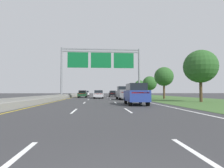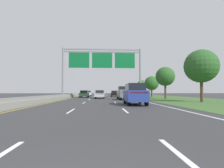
{
  "view_description": "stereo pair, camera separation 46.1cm",
  "coord_description": "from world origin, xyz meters",
  "px_view_note": "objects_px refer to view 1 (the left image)",
  "views": [
    {
      "loc": [
        -0.23,
        -1.8,
        1.31
      ],
      "look_at": [
        1.58,
        21.31,
        2.31
      ],
      "focal_mm": 28.52,
      "sensor_mm": 36.0,
      "label": 1
    },
    {
      "loc": [
        0.23,
        -1.83,
        1.31
      ],
      "look_at": [
        1.58,
        21.31,
        2.31
      ],
      "focal_mm": 28.52,
      "sensor_mm": 36.0,
      "label": 2
    }
  ],
  "objects_px": {
    "car_white_left_lane_sedan": "(86,93)",
    "car_black_right_lane_sedan": "(113,93)",
    "car_silver_centre_lane_sedan": "(99,94)",
    "roadside_tree_distant": "(140,85)",
    "car_darkgreen_left_lane_sedan": "(83,94)",
    "pickup_truck_grey": "(123,93)",
    "roadside_tree_far": "(150,83)",
    "roadside_tree_mid": "(164,77)",
    "roadside_tree_near": "(200,67)",
    "car_blue_right_lane_suv": "(136,94)",
    "overhead_sign_gantry": "(101,63)"
  },
  "relations": [
    {
      "from": "car_white_left_lane_sedan",
      "to": "car_black_right_lane_sedan",
      "type": "relative_size",
      "value": 1.0
    },
    {
      "from": "car_silver_centre_lane_sedan",
      "to": "roadside_tree_distant",
      "type": "distance_m",
      "value": 31.28
    },
    {
      "from": "car_darkgreen_left_lane_sedan",
      "to": "pickup_truck_grey",
      "type": "bearing_deg",
      "value": -143.8
    },
    {
      "from": "car_silver_centre_lane_sedan",
      "to": "roadside_tree_far",
      "type": "height_order",
      "value": "roadside_tree_far"
    },
    {
      "from": "roadside_tree_mid",
      "to": "roadside_tree_far",
      "type": "height_order",
      "value": "roadside_tree_mid"
    },
    {
      "from": "pickup_truck_grey",
      "to": "roadside_tree_near",
      "type": "relative_size",
      "value": 0.82
    },
    {
      "from": "pickup_truck_grey",
      "to": "car_white_left_lane_sedan",
      "type": "xyz_separation_m",
      "value": [
        -7.78,
        24.65,
        -0.26
      ]
    },
    {
      "from": "roadside_tree_near",
      "to": "roadside_tree_distant",
      "type": "bearing_deg",
      "value": 87.6
    },
    {
      "from": "car_darkgreen_left_lane_sedan",
      "to": "roadside_tree_distant",
      "type": "xyz_separation_m",
      "value": [
        18.11,
        22.21,
        2.73
      ]
    },
    {
      "from": "car_silver_centre_lane_sedan",
      "to": "roadside_tree_distant",
      "type": "height_order",
      "value": "roadside_tree_distant"
    },
    {
      "from": "car_black_right_lane_sedan",
      "to": "roadside_tree_distant",
      "type": "bearing_deg",
      "value": -33.97
    },
    {
      "from": "roadside_tree_near",
      "to": "pickup_truck_grey",
      "type": "bearing_deg",
      "value": 139.69
    },
    {
      "from": "car_blue_right_lane_suv",
      "to": "roadside_tree_near",
      "type": "bearing_deg",
      "value": -65.16
    },
    {
      "from": "car_black_right_lane_sedan",
      "to": "roadside_tree_near",
      "type": "relative_size",
      "value": 0.67
    },
    {
      "from": "car_darkgreen_left_lane_sedan",
      "to": "roadside_tree_distant",
      "type": "bearing_deg",
      "value": -38.41
    },
    {
      "from": "car_black_right_lane_sedan",
      "to": "roadside_tree_near",
      "type": "xyz_separation_m",
      "value": [
        9.25,
        -24.89,
        3.7
      ]
    },
    {
      "from": "car_darkgreen_left_lane_sedan",
      "to": "roadside_tree_far",
      "type": "bearing_deg",
      "value": -74.6
    },
    {
      "from": "car_darkgreen_left_lane_sedan",
      "to": "roadside_tree_distant",
      "type": "relative_size",
      "value": 0.83
    },
    {
      "from": "car_silver_centre_lane_sedan",
      "to": "roadside_tree_near",
      "type": "distance_m",
      "value": 18.59
    },
    {
      "from": "car_white_left_lane_sedan",
      "to": "roadside_tree_mid",
      "type": "xyz_separation_m",
      "value": [
        15.66,
        -22.02,
        3.26
      ]
    },
    {
      "from": "pickup_truck_grey",
      "to": "car_blue_right_lane_suv",
      "type": "bearing_deg",
      "value": 177.03
    },
    {
      "from": "roadside_tree_distant",
      "to": "car_darkgreen_left_lane_sedan",
      "type": "bearing_deg",
      "value": -129.19
    },
    {
      "from": "car_white_left_lane_sedan",
      "to": "pickup_truck_grey",
      "type": "bearing_deg",
      "value": -164.19
    },
    {
      "from": "overhead_sign_gantry",
      "to": "car_white_left_lane_sedan",
      "type": "distance_m",
      "value": 21.47
    },
    {
      "from": "car_silver_centre_lane_sedan",
      "to": "roadside_tree_far",
      "type": "distance_m",
      "value": 16.33
    },
    {
      "from": "pickup_truck_grey",
      "to": "car_darkgreen_left_lane_sedan",
      "type": "xyz_separation_m",
      "value": [
        -7.58,
        10.66,
        -0.26
      ]
    },
    {
      "from": "car_silver_centre_lane_sedan",
      "to": "car_black_right_lane_sedan",
      "type": "bearing_deg",
      "value": -15.88
    },
    {
      "from": "roadside_tree_far",
      "to": "roadside_tree_distant",
      "type": "distance_m",
      "value": 18.0
    },
    {
      "from": "car_blue_right_lane_suv",
      "to": "roadside_tree_distant",
      "type": "distance_m",
      "value": 45.75
    },
    {
      "from": "roadside_tree_near",
      "to": "roadside_tree_far",
      "type": "relative_size",
      "value": 1.27
    },
    {
      "from": "overhead_sign_gantry",
      "to": "car_darkgreen_left_lane_sedan",
      "type": "height_order",
      "value": "overhead_sign_gantry"
    },
    {
      "from": "overhead_sign_gantry",
      "to": "roadside_tree_distant",
      "type": "relative_size",
      "value": 2.81
    },
    {
      "from": "pickup_truck_grey",
      "to": "car_darkgreen_left_lane_sedan",
      "type": "bearing_deg",
      "value": 34.46
    },
    {
      "from": "car_black_right_lane_sedan",
      "to": "roadside_tree_far",
      "type": "relative_size",
      "value": 0.85
    },
    {
      "from": "car_silver_centre_lane_sedan",
      "to": "roadside_tree_far",
      "type": "relative_size",
      "value": 0.85
    },
    {
      "from": "overhead_sign_gantry",
      "to": "car_white_left_lane_sedan",
      "type": "bearing_deg",
      "value": 101.56
    },
    {
      "from": "car_silver_centre_lane_sedan",
      "to": "car_blue_right_lane_suv",
      "type": "relative_size",
      "value": 0.93
    },
    {
      "from": "roadside_tree_near",
      "to": "car_black_right_lane_sedan",
      "type": "bearing_deg",
      "value": 110.37
    },
    {
      "from": "overhead_sign_gantry",
      "to": "car_white_left_lane_sedan",
      "type": "relative_size",
      "value": 3.38
    },
    {
      "from": "car_white_left_lane_sedan",
      "to": "car_blue_right_lane_suv",
      "type": "xyz_separation_m",
      "value": [
        7.37,
        -36.14,
        0.28
      ]
    },
    {
      "from": "roadside_tree_mid",
      "to": "car_silver_centre_lane_sedan",
      "type": "bearing_deg",
      "value": 167.22
    },
    {
      "from": "car_blue_right_lane_suv",
      "to": "roadside_tree_mid",
      "type": "distance_m",
      "value": 16.64
    },
    {
      "from": "car_blue_right_lane_suv",
      "to": "overhead_sign_gantry",
      "type": "bearing_deg",
      "value": 12.97
    },
    {
      "from": "pickup_truck_grey",
      "to": "roadside_tree_near",
      "type": "distance_m",
      "value": 12.1
    },
    {
      "from": "pickup_truck_grey",
      "to": "roadside_tree_mid",
      "type": "xyz_separation_m",
      "value": [
        7.89,
        2.63,
        3.0
      ]
    },
    {
      "from": "roadside_tree_far",
      "to": "roadside_tree_distant",
      "type": "xyz_separation_m",
      "value": [
        1.67,
        17.92,
        0.13
      ]
    },
    {
      "from": "car_darkgreen_left_lane_sedan",
      "to": "roadside_tree_far",
      "type": "height_order",
      "value": "roadside_tree_far"
    },
    {
      "from": "car_white_left_lane_sedan",
      "to": "car_darkgreen_left_lane_sedan",
      "type": "xyz_separation_m",
      "value": [
        0.2,
        -13.99,
        0.0
      ]
    },
    {
      "from": "car_silver_centre_lane_sedan",
      "to": "car_blue_right_lane_suv",
      "type": "distance_m",
      "value": 17.23
    },
    {
      "from": "overhead_sign_gantry",
      "to": "pickup_truck_grey",
      "type": "xyz_separation_m",
      "value": [
        3.65,
        -4.45,
        -5.74
      ]
    }
  ]
}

